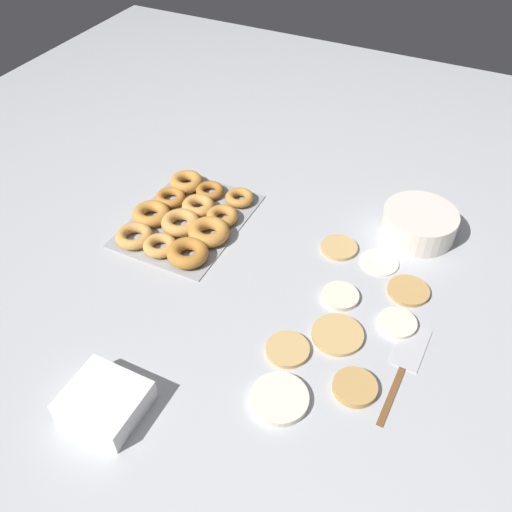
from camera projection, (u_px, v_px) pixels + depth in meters
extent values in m
plane|color=#B2B5BA|center=(288.00, 306.00, 1.26)|extent=(3.00, 3.00, 0.00)
cylinder|color=beige|center=(340.00, 296.00, 1.28)|extent=(0.09, 0.09, 0.01)
cylinder|color=tan|center=(339.00, 248.00, 1.40)|extent=(0.09, 0.09, 0.01)
cylinder|color=tan|center=(288.00, 349.00, 1.16)|extent=(0.10, 0.10, 0.01)
cylinder|color=tan|center=(338.00, 334.00, 1.20)|extent=(0.12, 0.12, 0.01)
cylinder|color=tan|center=(355.00, 387.00, 1.09)|extent=(0.09, 0.09, 0.02)
cylinder|color=silver|center=(379.00, 262.00, 1.36)|extent=(0.10, 0.10, 0.01)
cylinder|color=silver|center=(279.00, 399.00, 1.08)|extent=(0.12, 0.12, 0.01)
cylinder|color=silver|center=(397.00, 323.00, 1.22)|extent=(0.09, 0.09, 0.01)
cylinder|color=tan|center=(408.00, 291.00, 1.29)|extent=(0.10, 0.10, 0.01)
cube|color=#93969B|center=(188.00, 220.00, 1.49)|extent=(0.38, 0.29, 0.01)
torus|color=#C68438|center=(186.00, 182.00, 1.58)|extent=(0.10, 0.10, 0.03)
torus|color=#B7752D|center=(170.00, 197.00, 1.54)|extent=(0.08, 0.08, 0.02)
torus|color=#C68438|center=(151.00, 214.00, 1.48)|extent=(0.10, 0.10, 0.03)
torus|color=#D19347|center=(134.00, 236.00, 1.41)|extent=(0.10, 0.10, 0.03)
torus|color=#AD6B28|center=(210.00, 191.00, 1.56)|extent=(0.08, 0.08, 0.02)
torus|color=#D19347|center=(198.00, 206.00, 1.50)|extent=(0.09, 0.09, 0.03)
torus|color=#D19347|center=(180.00, 223.00, 1.45)|extent=(0.10, 0.10, 0.03)
torus|color=#D19347|center=(160.00, 246.00, 1.39)|extent=(0.09, 0.09, 0.03)
torus|color=#C68438|center=(239.00, 198.00, 1.53)|extent=(0.08, 0.08, 0.02)
torus|color=#C68438|center=(222.00, 216.00, 1.47)|extent=(0.09, 0.09, 0.03)
torus|color=#C68438|center=(209.00, 232.00, 1.42)|extent=(0.11, 0.11, 0.04)
torus|color=#B7752D|center=(188.00, 253.00, 1.36)|extent=(0.11, 0.11, 0.03)
cylinder|color=silver|center=(419.00, 223.00, 1.42)|extent=(0.19, 0.19, 0.07)
cube|color=white|center=(106.00, 405.00, 1.06)|extent=(0.14, 0.15, 0.03)
cube|color=white|center=(104.00, 398.00, 1.04)|extent=(0.14, 0.15, 0.03)
cube|color=brown|center=(391.00, 395.00, 1.09)|extent=(0.15, 0.02, 0.01)
cube|color=#BCBCC1|center=(411.00, 347.00, 1.17)|extent=(0.13, 0.06, 0.01)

